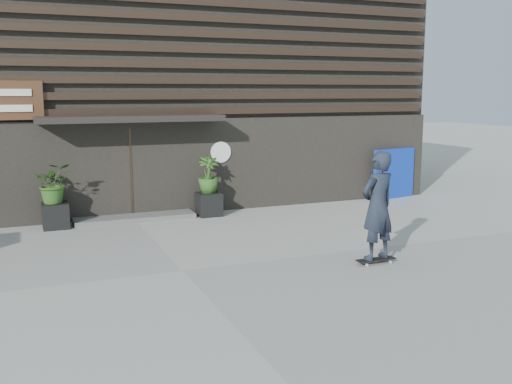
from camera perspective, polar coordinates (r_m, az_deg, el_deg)
name	(u,v)px	position (r m, az deg, el deg)	size (l,w,h in m)	color
ground	(182,271)	(10.75, -7.18, -7.62)	(80.00, 80.00, 0.00)	#9B9993
entrance_step	(135,217)	(15.09, -11.74, -2.45)	(3.00, 0.80, 0.12)	#535350
planter_pot_left	(56,216)	(14.64, -18.96, -2.20)	(0.60, 0.60, 0.60)	black
bamboo_left	(54,183)	(14.50, -19.13, 0.82)	(0.86, 0.75, 0.96)	#2D591E
planter_pot_right	(209,204)	(15.30, -4.62, -1.19)	(0.60, 0.60, 0.60)	black
bamboo_right	(208,175)	(15.17, -4.66, 1.70)	(0.54, 0.54, 0.96)	#2D591E
blue_tarp	(394,174)	(18.15, 13.29, 1.76)	(1.61, 0.12, 1.51)	#0D2BAA
building	(100,67)	(20.08, -15.01, 11.69)	(18.00, 11.00, 8.00)	black
skateboarder	(378,206)	(11.06, 11.78, -1.35)	(0.83, 0.64, 2.13)	black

